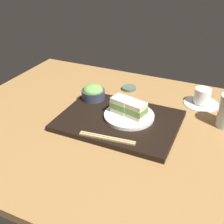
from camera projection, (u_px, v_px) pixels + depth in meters
ground_plane at (125, 130)px, 108.40cm from camera, size 140.00×100.00×3.00cm
serving_tray at (119, 120)px, 109.35cm from camera, size 45.28×32.99×2.07cm
sandwich_plate at (128, 115)px, 109.31cm from camera, size 19.50×19.50×1.33cm
sandwich_near at (121, 105)px, 109.09cm from camera, size 8.33×7.57×6.12cm
sandwich_far at (136, 110)px, 105.77cm from camera, size 8.47×7.48×5.94cm
salad_bowl at (93, 92)px, 121.36cm from camera, size 10.12×10.12×6.38cm
chopsticks_pair at (107, 138)px, 97.08cm from camera, size 20.26×3.70×0.70cm
coffee_cup at (202, 98)px, 121.45cm from camera, size 14.88×14.88×7.30cm
small_sauce_dish at (129, 88)px, 134.69cm from camera, size 6.75×6.75×1.41cm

